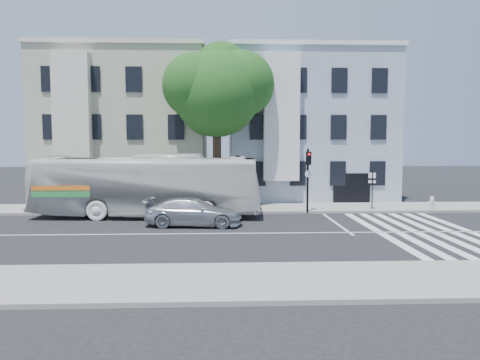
{
  "coord_description": "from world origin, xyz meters",
  "views": [
    {
      "loc": [
        0.26,
        -22.25,
        4.45
      ],
      "look_at": [
        1.26,
        2.28,
        2.4
      ],
      "focal_mm": 35.0,
      "sensor_mm": 36.0,
      "label": 1
    }
  ],
  "objects": [
    {
      "name": "hedge",
      "position": [
        -3.97,
        6.3,
        0.5
      ],
      "size": [
        8.27,
        3.71,
        0.7
      ],
      "primitive_type": null,
      "rotation": [
        0.0,
        0.0,
        -0.35
      ],
      "color": "#2E6220",
      "rests_on": "sidewalk_far"
    },
    {
      "name": "bus",
      "position": [
        -4.05,
        5.2,
        1.85
      ],
      "size": [
        3.91,
        13.44,
        3.7
      ],
      "primitive_type": "imported",
      "rotation": [
        0.0,
        0.0,
        1.51
      ],
      "color": "silver",
      "rests_on": "ground"
    },
    {
      "name": "sidewalk_near",
      "position": [
        0.0,
        -8.0,
        0.07
      ],
      "size": [
        80.0,
        4.0,
        0.15
      ],
      "primitive_type": "cube",
      "color": "gray",
      "rests_on": "ground"
    },
    {
      "name": "sedan",
      "position": [
        -1.2,
        2.14,
        0.74
      ],
      "size": [
        2.49,
        5.23,
        1.47
      ],
      "primitive_type": "imported",
      "rotation": [
        0.0,
        0.0,
        1.49
      ],
      "color": "silver",
      "rests_on": "ground"
    },
    {
      "name": "fire_hydrant",
      "position": [
        13.48,
        6.3,
        0.58
      ],
      "size": [
        0.48,
        0.31,
        0.84
      ],
      "rotation": [
        0.0,
        0.0,
        -0.37
      ],
      "color": "silver",
      "rests_on": "sidewalk_far"
    },
    {
      "name": "building_left",
      "position": [
        -7.0,
        15.0,
        5.5
      ],
      "size": [
        12.0,
        10.0,
        11.0
      ],
      "primitive_type": "cube",
      "color": "#A9AF92",
      "rests_on": "ground"
    },
    {
      "name": "street_tree",
      "position": [
        0.06,
        8.74,
        7.83
      ],
      "size": [
        7.3,
        5.9,
        11.1
      ],
      "color": "#2D2116",
      "rests_on": "ground"
    },
    {
      "name": "sidewalk_far",
      "position": [
        0.0,
        8.0,
        0.07
      ],
      "size": [
        80.0,
        4.0,
        0.15
      ],
      "primitive_type": "cube",
      "color": "gray",
      "rests_on": "ground"
    },
    {
      "name": "traffic_signal",
      "position": [
        5.56,
        5.94,
        2.57
      ],
      "size": [
        0.41,
        0.52,
        3.98
      ],
      "rotation": [
        0.0,
        0.0,
        0.28
      ],
      "color": "black",
      "rests_on": "ground"
    },
    {
      "name": "building_right",
      "position": [
        7.0,
        15.0,
        5.5
      ],
      "size": [
        12.0,
        10.0,
        11.0
      ],
      "primitive_type": "cube",
      "color": "#94A0B0",
      "rests_on": "ground"
    },
    {
      "name": "ground",
      "position": [
        0.0,
        0.0,
        0.0
      ],
      "size": [
        120.0,
        120.0,
        0.0
      ],
      "primitive_type": "plane",
      "color": "black",
      "rests_on": "ground"
    },
    {
      "name": "far_sign_pole",
      "position": [
        9.8,
        6.75,
        1.72
      ],
      "size": [
        0.44,
        0.21,
        2.48
      ],
      "rotation": [
        0.0,
        0.0,
        -0.27
      ],
      "color": "black",
      "rests_on": "sidewalk_far"
    }
  ]
}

